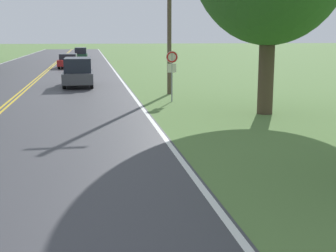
{
  "coord_description": "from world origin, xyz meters",
  "views": [
    {
      "loc": [
        3.99,
        1.49,
        3.31
      ],
      "look_at": [
        5.73,
        11.84,
        1.28
      ],
      "focal_mm": 50.0,
      "sensor_mm": 36.0,
      "label": 1
    }
  ],
  "objects": [
    {
      "name": "traffic_sign",
      "position": [
        8.09,
        24.71,
        1.93
      ],
      "size": [
        0.6,
        0.1,
        2.55
      ],
      "color": "gray",
      "rests_on": "ground"
    },
    {
      "name": "utility_pole_midground",
      "position": [
        8.5,
        27.85,
        4.93
      ],
      "size": [
        1.8,
        0.24,
        9.55
      ],
      "color": "brown",
      "rests_on": "ground"
    },
    {
      "name": "car_dark_grey_van_approaching",
      "position": [
        3.27,
        32.83,
        0.98
      ],
      "size": [
        1.93,
        4.65,
        1.88
      ],
      "rotation": [
        0.0,
        0.0,
        -1.57
      ],
      "color": "black",
      "rests_on": "ground"
    },
    {
      "name": "car_red_sedan_mid_near",
      "position": [
        1.89,
        51.35,
        0.75
      ],
      "size": [
        2.04,
        4.93,
        1.45
      ],
      "rotation": [
        0.0,
        0.0,
        -1.6
      ],
      "color": "black",
      "rests_on": "ground"
    },
    {
      "name": "car_dark_green_van_mid_far",
      "position": [
        2.94,
        67.45,
        0.88
      ],
      "size": [
        1.8,
        4.88,
        1.69
      ],
      "rotation": [
        0.0,
        0.0,
        -1.59
      ],
      "color": "black",
      "rests_on": "ground"
    }
  ]
}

